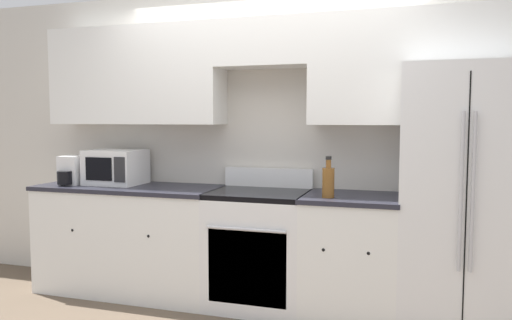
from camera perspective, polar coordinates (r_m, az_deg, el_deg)
ground_plane at (r=3.93m, az=-1.42°, el=-17.79°), size 12.00×12.00×0.00m
wall_back at (r=4.18m, az=1.08°, el=5.49°), size 8.00×0.39×2.60m
lower_cabinets_left at (r=4.53m, az=-14.18°, el=-8.69°), size 1.60×0.64×0.93m
lower_cabinets_right at (r=3.91m, az=10.76°, el=-10.76°), size 0.72×0.64×0.93m
oven_range at (r=4.05m, az=0.31°, el=-10.06°), size 0.76×0.65×1.09m
refrigerator at (r=3.87m, az=22.35°, el=-3.99°), size 0.84×0.80×1.88m
microwave at (r=4.56m, az=-15.71°, el=-0.78°), size 0.46×0.40×0.30m
bottle at (r=3.68m, az=8.26°, el=-2.42°), size 0.09×0.09×0.30m
coffee_maker at (r=4.67m, az=-20.29°, el=-1.21°), size 0.19×0.28×0.25m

